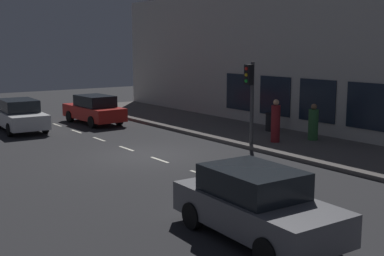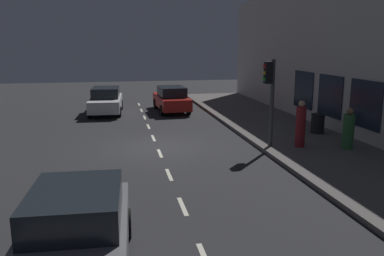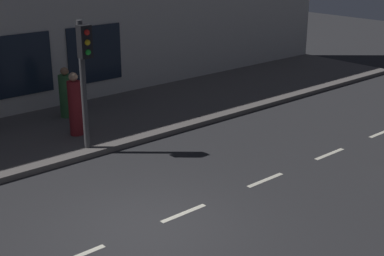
% 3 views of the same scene
% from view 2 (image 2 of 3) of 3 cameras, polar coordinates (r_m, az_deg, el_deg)
% --- Properties ---
extents(ground_plane, '(60.00, 60.00, 0.00)m').
position_cam_2_polar(ground_plane, '(16.28, -5.09, -2.76)').
color(ground_plane, '#28282B').
extents(sidewalk, '(4.50, 32.00, 0.15)m').
position_cam_2_polar(sidewalk, '(17.99, 15.11, -1.47)').
color(sidewalk, '#5B5654').
rests_on(sidewalk, ground).
extents(building_facade, '(0.65, 32.00, 7.32)m').
position_cam_2_polar(building_facade, '(18.81, 22.80, 9.60)').
color(building_facade, beige).
rests_on(building_facade, ground).
extents(lane_centre_line, '(0.12, 27.20, 0.01)m').
position_cam_2_polar(lane_centre_line, '(15.32, -4.69, -3.69)').
color(lane_centre_line, beige).
rests_on(lane_centre_line, ground).
extents(traffic_light, '(0.50, 0.32, 3.46)m').
position_cam_2_polar(traffic_light, '(15.65, 11.26, 5.67)').
color(traffic_light, '#424244').
rests_on(traffic_light, sidewalk).
extents(parked_car_0, '(1.97, 4.41, 1.58)m').
position_cam_2_polar(parked_car_0, '(24.76, -3.01, 4.23)').
color(parked_car_0, red).
rests_on(parked_car_0, ground).
extents(parked_car_1, '(2.09, 4.54, 1.58)m').
position_cam_2_polar(parked_car_1, '(24.64, -12.40, 3.93)').
color(parked_car_1, silver).
rests_on(parked_car_1, ground).
extents(parked_car_2, '(2.08, 4.25, 1.58)m').
position_cam_2_polar(parked_car_2, '(7.68, -16.46, -14.41)').
color(parked_car_2, slate).
rests_on(parked_car_2, ground).
extents(pedestrian_0, '(0.57, 0.57, 1.61)m').
position_cam_2_polar(pedestrian_0, '(16.42, 21.78, -0.32)').
color(pedestrian_0, '#336B38').
rests_on(pedestrian_0, sidewalk).
extents(pedestrian_1, '(0.51, 0.51, 1.85)m').
position_cam_2_polar(pedestrian_1, '(16.09, 15.50, 0.35)').
color(pedestrian_1, maroon).
rests_on(pedestrian_1, sidewalk).
extents(trash_bin, '(0.63, 0.63, 0.89)m').
position_cam_2_polar(trash_bin, '(18.91, 17.79, 0.64)').
color(trash_bin, black).
rests_on(trash_bin, sidewalk).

